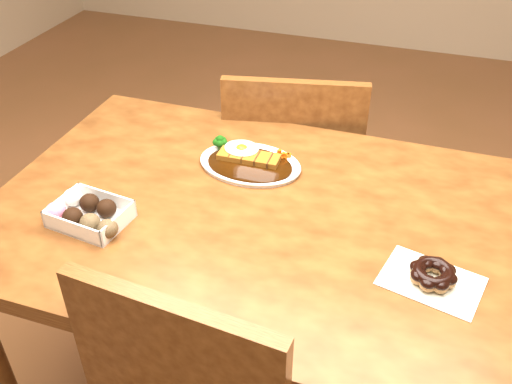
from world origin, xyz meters
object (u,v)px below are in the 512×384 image
(table, at_px, (261,245))
(donut_box, at_px, (88,213))
(chair_far, at_px, (293,177))
(pon_de_ring, at_px, (433,275))
(katsu_curry_plate, at_px, (249,161))

(table, bearing_deg, donut_box, -155.73)
(chair_far, distance_m, pon_de_ring, 0.83)
(donut_box, bearing_deg, pon_de_ring, 3.76)
(table, relative_size, pon_de_ring, 5.84)
(chair_far, bearing_deg, table, 85.21)
(katsu_curry_plate, bearing_deg, chair_far, 87.14)
(katsu_curry_plate, xyz_separation_m, pon_de_ring, (0.46, -0.27, 0.01))
(pon_de_ring, bearing_deg, katsu_curry_plate, 149.51)
(katsu_curry_plate, distance_m, donut_box, 0.40)
(pon_de_ring, bearing_deg, donut_box, -176.24)
(chair_far, height_order, katsu_curry_plate, chair_far)
(donut_box, bearing_deg, katsu_curry_plate, 51.48)
(donut_box, relative_size, pon_de_ring, 0.87)
(table, relative_size, katsu_curry_plate, 4.68)
(chair_far, bearing_deg, donut_box, 56.60)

